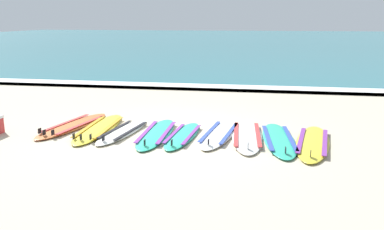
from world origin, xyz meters
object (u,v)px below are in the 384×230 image
surfboard_8 (313,143)px  surfboard_2 (123,131)px  surfboard_1 (99,128)px  surfboard_7 (279,139)px  surfboard_5 (219,134)px  surfboard_0 (73,125)px  surfboard_4 (183,135)px  surfboard_3 (156,133)px  surfboard_6 (247,136)px

surfboard_8 → surfboard_2: bearing=178.1°
surfboard_2 → surfboard_1: bearing=165.8°
surfboard_7 → surfboard_5: bearing=170.6°
surfboard_7 → surfboard_8: size_ratio=0.97×
surfboard_0 → surfboard_8: 5.14m
surfboard_4 → surfboard_8: 2.56m
surfboard_1 → surfboard_3: same height
surfboard_0 → surfboard_6: same height
surfboard_6 → surfboard_7: (0.63, -0.15, 0.00)m
surfboard_2 → surfboard_7: 3.23m
surfboard_3 → surfboard_5: 1.31m
surfboard_4 → surfboard_8: (2.56, -0.05, -0.00)m
surfboard_0 → surfboard_5: (3.29, -0.11, -0.00)m
surfboard_3 → surfboard_4: same height
surfboard_0 → surfboard_2: size_ratio=1.16×
surfboard_1 → surfboard_6: size_ratio=1.02×
surfboard_5 → surfboard_6: bearing=-4.8°
surfboard_6 → surfboard_3: bearing=-175.2°
surfboard_2 → surfboard_5: (2.03, 0.18, -0.00)m
surfboard_2 → surfboard_7: (3.23, -0.02, -0.00)m
surfboard_5 → surfboard_1: bearing=-179.3°
surfboard_0 → surfboard_2: 1.29m
surfboard_6 → surfboard_8: size_ratio=0.98×
surfboard_6 → surfboard_7: bearing=-13.4°
surfboard_0 → surfboard_1: bearing=-11.6°
surfboard_6 → surfboard_8: bearing=-11.5°
surfboard_1 → surfboard_2: (0.60, -0.15, -0.00)m
surfboard_0 → surfboard_3: bearing=-8.8°
surfboard_4 → surfboard_5: bearing=19.2°
surfboard_4 → surfboard_7: (1.93, 0.05, -0.00)m
surfboard_1 → surfboard_8: bearing=-3.5°
surfboard_2 → surfboard_8: size_ratio=0.84×
surfboard_3 → surfboard_7: 2.50m
surfboard_1 → surfboard_3: (1.33, -0.17, -0.00)m
surfboard_2 → surfboard_4: bearing=-3.1°
surfboard_4 → surfboard_7: same height
surfboard_0 → surfboard_4: size_ratio=1.20×
surfboard_2 → surfboard_8: 3.87m
surfboard_1 → surfboard_3: 1.34m
surfboard_5 → surfboard_7: 1.21m
surfboard_6 → surfboard_8: (1.27, -0.26, -0.00)m
surfboard_2 → surfboard_5: size_ratio=0.90×
surfboard_0 → surfboard_1: 0.68m
surfboard_0 → surfboard_4: 2.59m
surfboard_0 → surfboard_7: 4.50m
surfboard_3 → surfboard_5: size_ratio=1.00×
surfboard_1 → surfboard_4: 1.91m
surfboard_3 → surfboard_4: (0.57, -0.05, 0.00)m
surfboard_3 → surfboard_7: size_ratio=0.96×
surfboard_6 → surfboard_7: 0.65m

